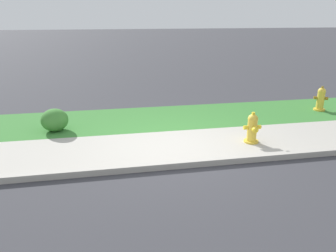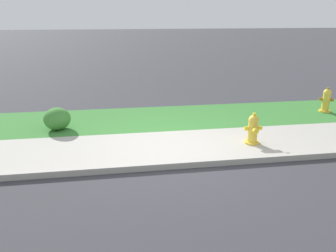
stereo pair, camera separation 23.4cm
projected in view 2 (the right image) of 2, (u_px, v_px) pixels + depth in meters
ground_plane at (173, 146)px, 7.03m from camera, size 120.00×120.00×0.00m
sidewalk_pavement at (173, 146)px, 7.03m from camera, size 18.00×1.87×0.01m
grass_verge at (161, 118)px, 8.96m from camera, size 18.00×2.26×0.01m
street_curb at (183, 164)px, 6.06m from camera, size 18.00×0.16×0.12m
fire_hydrant_at_driveway at (253, 129)px, 7.07m from camera, size 0.39×0.37×0.70m
fire_hydrant_near_corner at (326, 100)px, 9.42m from camera, size 0.39×0.37×0.72m
shrub_bush_far_verge at (57, 119)px, 7.98m from camera, size 0.64×0.64×0.55m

